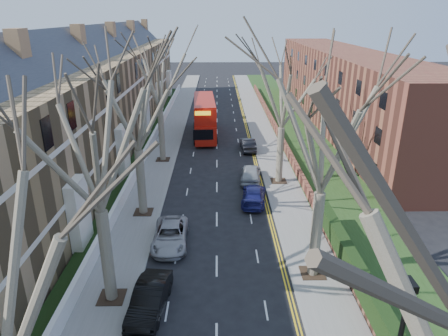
{
  "coord_description": "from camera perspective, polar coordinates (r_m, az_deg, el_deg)",
  "views": [
    {
      "loc": [
        0.12,
        -11.78,
        14.53
      ],
      "look_at": [
        0.62,
        19.2,
        2.53
      ],
      "focal_mm": 32.0,
      "sensor_mm": 36.0,
      "label": 1
    }
  ],
  "objects": [
    {
      "name": "car_right_far",
      "position": [
        45.42,
        3.44,
        3.41
      ],
      "size": [
        1.68,
        4.31,
        1.4
      ],
      "primitive_type": "imported",
      "rotation": [
        0.0,
        0.0,
        3.19
      ],
      "color": "black",
      "rests_on": "ground"
    },
    {
      "name": "terrace_left",
      "position": [
        45.83,
        -18.6,
        8.76
      ],
      "size": [
        9.7,
        78.0,
        13.6
      ],
      "color": "olive",
      "rests_on": "ground"
    },
    {
      "name": "front_wall_left",
      "position": [
        45.65,
        -10.69,
        3.06
      ],
      "size": [
        0.3,
        78.0,
        1.0
      ],
      "color": "white",
      "rests_on": "ground"
    },
    {
      "name": "flats_right",
      "position": [
        58.25,
        16.72,
        10.87
      ],
      "size": [
        13.97,
        54.0,
        10.0
      ],
      "color": "brown",
      "rests_on": "ground"
    },
    {
      "name": "car_left_far",
      "position": [
        27.34,
        -7.67,
        -9.49
      ],
      "size": [
        2.34,
        4.91,
        1.35
      ],
      "primitive_type": "imported",
      "rotation": [
        0.0,
        0.0,
        0.02
      ],
      "color": "#9D9CA1",
      "rests_on": "ground"
    },
    {
      "name": "tree_right_mid",
      "position": [
        21.15,
        14.52,
        6.89
      ],
      "size": [
        10.5,
        10.5,
        14.71
      ],
      "color": "#675F49",
      "rests_on": "ground"
    },
    {
      "name": "wall_hedge_right",
      "position": [
        20.67,
        22.45,
        -21.23
      ],
      "size": [
        0.7,
        24.0,
        1.8
      ],
      "color": "brown",
      "rests_on": "ground"
    },
    {
      "name": "tree_left_far",
      "position": [
        28.87,
        -12.73,
        10.11
      ],
      "size": [
        10.15,
        10.15,
        14.22
      ],
      "color": "#675F49",
      "rests_on": "ground"
    },
    {
      "name": "pavement_right",
      "position": [
        53.13,
        5.49,
        5.27
      ],
      "size": [
        3.0,
        102.0,
        0.12
      ],
      "primitive_type": "cube",
      "color": "slate",
      "rests_on": "ground"
    },
    {
      "name": "pavement_left",
      "position": [
        53.16,
        -7.53,
        5.19
      ],
      "size": [
        3.0,
        102.0,
        0.12
      ],
      "primitive_type": "cube",
      "color": "slate",
      "rests_on": "ground"
    },
    {
      "name": "car_left_mid",
      "position": [
        22.1,
        -10.58,
        -17.89
      ],
      "size": [
        2.01,
        4.58,
        1.46
      ],
      "primitive_type": "imported",
      "rotation": [
        0.0,
        0.0,
        -0.11
      ],
      "color": "black",
      "rests_on": "ground"
    },
    {
      "name": "tree_left_mid",
      "position": [
        19.36,
        -18.46,
        5.18
      ],
      "size": [
        10.5,
        10.5,
        14.71
      ],
      "color": "#675F49",
      "rests_on": "ground"
    },
    {
      "name": "grass_verge_right",
      "position": [
        53.79,
        10.29,
        5.32
      ],
      "size": [
        6.0,
        102.0,
        0.06
      ],
      "color": "#1E3714",
      "rests_on": "ground"
    },
    {
      "name": "double_decker_bus",
      "position": [
        50.46,
        -2.79,
        7.11
      ],
      "size": [
        3.25,
        11.23,
        4.64
      ],
      "rotation": [
        0.0,
        0.0,
        3.19
      ],
      "color": "#A2150B",
      "rests_on": "ground"
    },
    {
      "name": "tree_right_far",
      "position": [
        34.64,
        8.55,
        12.17
      ],
      "size": [
        10.15,
        10.15,
        14.22
      ],
      "color": "#675F49",
      "rests_on": "ground"
    },
    {
      "name": "car_right_near",
      "position": [
        32.83,
        4.26,
        -3.86
      ],
      "size": [
        2.46,
        4.83,
        1.34
      ],
      "primitive_type": "imported",
      "rotation": [
        0.0,
        0.0,
        3.01
      ],
      "color": "navy",
      "rests_on": "ground"
    },
    {
      "name": "car_right_mid",
      "position": [
        36.97,
        3.86,
        -0.74
      ],
      "size": [
        2.32,
        4.66,
        1.53
      ],
      "primitive_type": "imported",
      "rotation": [
        0.0,
        0.0,
        3.02
      ],
      "color": "#9BA0A4",
      "rests_on": "ground"
    },
    {
      "name": "tree_left_dist",
      "position": [
        40.51,
        -9.45,
        13.85
      ],
      "size": [
        10.5,
        10.5,
        14.71
      ],
      "color": "#675F49",
      "rests_on": "ground"
    }
  ]
}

